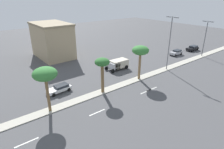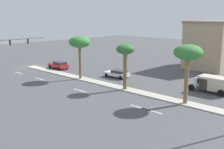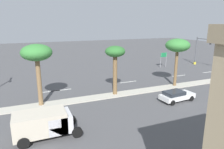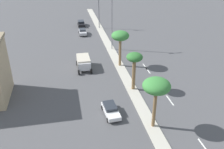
{
  "view_description": "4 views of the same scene",
  "coord_description": "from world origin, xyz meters",
  "px_view_note": "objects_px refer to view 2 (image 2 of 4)",
  "views": [
    {
      "loc": [
        25.07,
        7.99,
        16.32
      ],
      "look_at": [
        0.25,
        27.58,
        2.94
      ],
      "focal_mm": 30.76,
      "sensor_mm": 36.0,
      "label": 1
    },
    {
      "loc": [
        28.28,
        49.51,
        10.19
      ],
      "look_at": [
        3.13,
        25.75,
        2.69
      ],
      "focal_mm": 43.57,
      "sensor_mm": 36.0,
      "label": 2
    },
    {
      "loc": [
        -23.29,
        35.76,
        9.29
      ],
      "look_at": [
        0.05,
        26.0,
        2.83
      ],
      "focal_mm": 33.0,
      "sensor_mm": 36.0,
      "label": 3
    },
    {
      "loc": [
        -10.21,
        -8.88,
        21.19
      ],
      "look_at": [
        -3.23,
        25.99,
        2.82
      ],
      "focal_mm": 40.58,
      "sensor_mm": 36.0,
      "label": 4
    }
  ],
  "objects_px": {
    "palm_tree_inboard": "(188,54)",
    "box_truck": "(212,83)",
    "sedan_red_trailing": "(59,65)",
    "palm_tree_rear": "(125,52)",
    "palm_tree_front": "(80,43)",
    "sedan_white_center": "(117,73)",
    "commercial_building": "(214,44)"
  },
  "relations": [
    {
      "from": "palm_tree_inboard",
      "to": "box_truck",
      "type": "bearing_deg",
      "value": 179.37
    },
    {
      "from": "sedan_red_trailing",
      "to": "box_truck",
      "type": "xyz_separation_m",
      "value": [
        -4.33,
        28.89,
        0.48
      ]
    },
    {
      "from": "palm_tree_rear",
      "to": "sedan_red_trailing",
      "type": "relative_size",
      "value": 1.41
    },
    {
      "from": "palm_tree_rear",
      "to": "palm_tree_inboard",
      "type": "bearing_deg",
      "value": 90.73
    },
    {
      "from": "palm_tree_front",
      "to": "palm_tree_rear",
      "type": "xyz_separation_m",
      "value": [
        0.03,
        9.69,
        -0.66
      ]
    },
    {
      "from": "sedan_red_trailing",
      "to": "palm_tree_inboard",
      "type": "bearing_deg",
      "value": 84.66
    },
    {
      "from": "palm_tree_inboard",
      "to": "sedan_white_center",
      "type": "height_order",
      "value": "palm_tree_inboard"
    },
    {
      "from": "palm_tree_front",
      "to": "sedan_white_center",
      "type": "bearing_deg",
      "value": 142.52
    },
    {
      "from": "palm_tree_front",
      "to": "sedan_white_center",
      "type": "relative_size",
      "value": 1.57
    },
    {
      "from": "palm_tree_rear",
      "to": "sedan_white_center",
      "type": "distance_m",
      "value": 8.97
    },
    {
      "from": "palm_tree_front",
      "to": "box_truck",
      "type": "distance_m",
      "value": 20.85
    },
    {
      "from": "commercial_building",
      "to": "palm_tree_rear",
      "type": "xyz_separation_m",
      "value": [
        25.46,
        -1.61,
        0.65
      ]
    },
    {
      "from": "palm_tree_front",
      "to": "palm_tree_rear",
      "type": "height_order",
      "value": "palm_tree_front"
    },
    {
      "from": "palm_tree_front",
      "to": "commercial_building",
      "type": "bearing_deg",
      "value": 156.03
    },
    {
      "from": "commercial_building",
      "to": "palm_tree_inboard",
      "type": "bearing_deg",
      "value": 16.79
    },
    {
      "from": "palm_tree_rear",
      "to": "box_truck",
      "type": "height_order",
      "value": "palm_tree_rear"
    },
    {
      "from": "palm_tree_inboard",
      "to": "sedan_red_trailing",
      "type": "distance_m",
      "value": 29.39
    },
    {
      "from": "commercial_building",
      "to": "sedan_red_trailing",
      "type": "xyz_separation_m",
      "value": [
        22.65,
        -21.16,
        -3.87
      ]
    },
    {
      "from": "palm_tree_rear",
      "to": "palm_tree_inboard",
      "type": "relative_size",
      "value": 0.91
    },
    {
      "from": "palm_tree_front",
      "to": "palm_tree_rear",
      "type": "distance_m",
      "value": 9.71
    },
    {
      "from": "palm_tree_front",
      "to": "palm_tree_inboard",
      "type": "xyz_separation_m",
      "value": [
        -0.09,
        18.95,
        -0.03
      ]
    },
    {
      "from": "sedan_white_center",
      "to": "sedan_red_trailing",
      "type": "xyz_separation_m",
      "value": [
        2.11,
        -13.6,
        0.06
      ]
    },
    {
      "from": "sedan_red_trailing",
      "to": "box_truck",
      "type": "relative_size",
      "value": 0.85
    },
    {
      "from": "palm_tree_rear",
      "to": "sedan_red_trailing",
      "type": "distance_m",
      "value": 20.26
    },
    {
      "from": "palm_tree_rear",
      "to": "sedan_white_center",
      "type": "bearing_deg",
      "value": -129.58
    },
    {
      "from": "commercial_building",
      "to": "sedan_red_trailing",
      "type": "bearing_deg",
      "value": -43.05
    },
    {
      "from": "commercial_building",
      "to": "palm_tree_rear",
      "type": "bearing_deg",
      "value": -3.63
    },
    {
      "from": "sedan_white_center",
      "to": "sedan_red_trailing",
      "type": "bearing_deg",
      "value": -81.2
    },
    {
      "from": "sedan_white_center",
      "to": "sedan_red_trailing",
      "type": "distance_m",
      "value": 13.76
    },
    {
      "from": "palm_tree_rear",
      "to": "palm_tree_front",
      "type": "bearing_deg",
      "value": -90.19
    },
    {
      "from": "palm_tree_front",
      "to": "sedan_white_center",
      "type": "distance_m",
      "value": 8.08
    },
    {
      "from": "commercial_building",
      "to": "palm_tree_inboard",
      "type": "relative_size",
      "value": 1.79
    }
  ]
}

